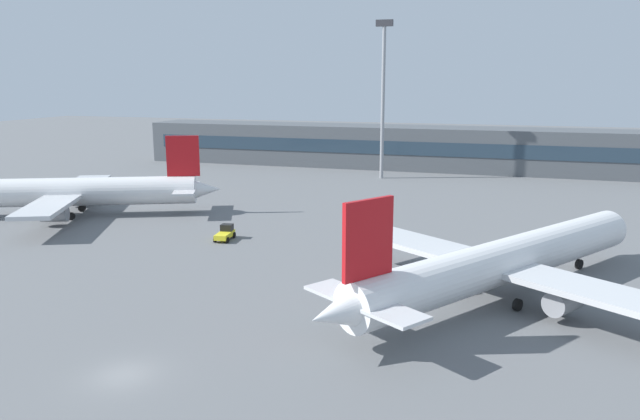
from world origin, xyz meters
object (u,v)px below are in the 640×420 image
at_px(baggage_tug_yellow, 225,233).
at_px(floodlight_tower_west, 383,90).
at_px(airplane_near, 508,260).
at_px(airplane_mid, 58,192).

height_order(baggage_tug_yellow, floodlight_tower_west, floodlight_tower_west).
bearing_deg(airplane_near, airplane_mid, 165.83).
relative_size(airplane_near, baggage_tug_yellow, 10.34).
bearing_deg(floodlight_tower_west, airplane_mid, -128.04).
height_order(airplane_near, airplane_mid, airplane_mid).
bearing_deg(floodlight_tower_west, baggage_tug_yellow, -99.37).
height_order(airplane_near, floodlight_tower_west, floodlight_tower_west).
relative_size(airplane_near, floodlight_tower_west, 1.30).
bearing_deg(airplane_mid, airplane_near, -14.17).
bearing_deg(baggage_tug_yellow, airplane_mid, 170.22).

